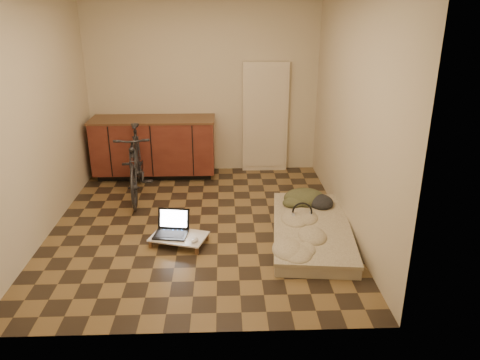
{
  "coord_description": "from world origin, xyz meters",
  "views": [
    {
      "loc": [
        0.3,
        -5.14,
        2.55
      ],
      "look_at": [
        0.49,
        0.04,
        0.55
      ],
      "focal_mm": 35.0,
      "sensor_mm": 36.0,
      "label": 1
    }
  ],
  "objects_px": {
    "bicycle": "(136,159)",
    "futon": "(312,230)",
    "laptop": "(172,229)",
    "lap_desk": "(179,237)"
  },
  "relations": [
    {
      "from": "futon",
      "to": "lap_desk",
      "type": "xyz_separation_m",
      "value": [
        -1.51,
        -0.12,
        0.01
      ]
    },
    {
      "from": "futon",
      "to": "laptop",
      "type": "relative_size",
      "value": 4.65
    },
    {
      "from": "futon",
      "to": "laptop",
      "type": "xyz_separation_m",
      "value": [
        -1.59,
        -0.06,
        0.07
      ]
    },
    {
      "from": "futon",
      "to": "laptop",
      "type": "distance_m",
      "value": 1.6
    },
    {
      "from": "bicycle",
      "to": "lap_desk",
      "type": "height_order",
      "value": "bicycle"
    },
    {
      "from": "lap_desk",
      "to": "laptop",
      "type": "bearing_deg",
      "value": 159.43
    },
    {
      "from": "bicycle",
      "to": "lap_desk",
      "type": "xyz_separation_m",
      "value": [
        0.69,
        -1.42,
        -0.44
      ]
    },
    {
      "from": "bicycle",
      "to": "futon",
      "type": "height_order",
      "value": "bicycle"
    },
    {
      "from": "laptop",
      "to": "lap_desk",
      "type": "bearing_deg",
      "value": -29.66
    },
    {
      "from": "futon",
      "to": "laptop",
      "type": "bearing_deg",
      "value": -171.71
    }
  ]
}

